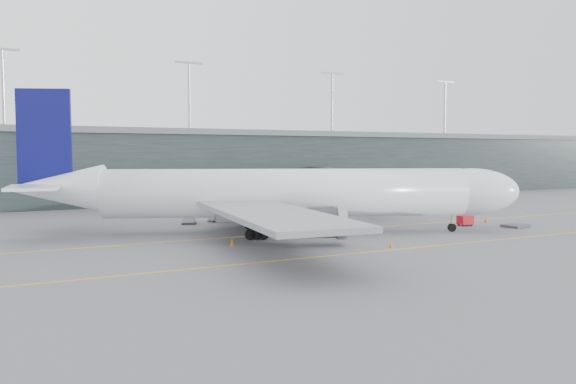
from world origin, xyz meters
name	(u,v)px	position (x,y,z in m)	size (l,w,h in m)	color
ground	(259,231)	(0.00, 0.00, 0.00)	(320.00, 320.00, 0.00)	slate
taxiline_a	(272,234)	(0.00, -4.00, 0.01)	(160.00, 0.25, 0.02)	#EFAE16
taxiline_b	(339,255)	(0.00, -20.00, 0.01)	(160.00, 0.25, 0.02)	#EFAE16
taxiline_lead_main	(239,214)	(5.00, 20.00, 0.01)	(0.25, 60.00, 0.02)	#EFAE16
terminal	(155,165)	(0.00, 58.00, 7.62)	(240.00, 36.00, 29.00)	#1D2728
main_aircraft	(283,194)	(1.53, -4.06, 5.08)	(61.96, 57.26, 18.09)	white
jet_bridge	(328,178)	(25.81, 25.72, 5.46)	(16.90, 46.78, 7.29)	#2E2F34
gse_cart	(465,220)	(28.18, -8.45, 0.80)	(2.12, 1.37, 1.44)	red
baggage_dolly	(516,226)	(33.27, -12.81, 0.20)	(3.35, 2.68, 0.33)	#37363B
uld_a	(189,217)	(-6.45, 10.60, 0.99)	(2.56, 2.35, 1.88)	#39383D
uld_b	(215,216)	(-2.12, 11.61, 0.90)	(2.23, 1.97, 1.72)	#39383D
uld_c	(223,216)	(-0.94, 11.45, 0.86)	(2.13, 1.88, 1.64)	#39383D
cone_nose	(486,220)	(33.21, -7.45, 0.40)	(0.50, 0.50, 0.80)	#DF5E0C
cone_wing_stbd	(391,244)	(7.42, -18.74, 0.37)	(0.46, 0.46, 0.73)	orange
cone_wing_port	(290,214)	(10.87, 12.58, 0.38)	(0.47, 0.47, 0.75)	#F0470D
cone_tail	(232,242)	(-7.51, -9.60, 0.39)	(0.49, 0.49, 0.79)	orange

